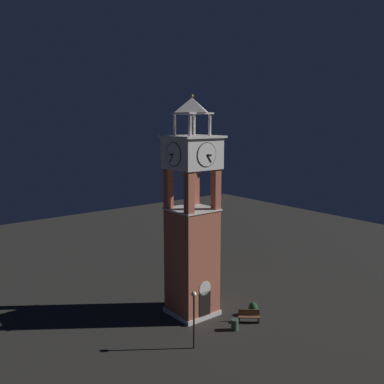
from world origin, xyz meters
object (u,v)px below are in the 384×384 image
(clock_tower, at_px, (192,228))
(park_bench, at_px, (249,316))
(lamp_post, at_px, (194,309))
(trash_bin, at_px, (235,325))

(clock_tower, relative_size, park_bench, 11.35)
(clock_tower, relative_size, lamp_post, 4.24)
(park_bench, height_order, trash_bin, park_bench)
(clock_tower, bearing_deg, park_bench, -58.47)
(park_bench, relative_size, trash_bin, 1.86)
(clock_tower, xyz_separation_m, lamp_post, (-3.25, -4.30, -4.13))
(park_bench, distance_m, lamp_post, 6.10)
(clock_tower, xyz_separation_m, park_bench, (2.39, -3.90, -6.41))
(clock_tower, xyz_separation_m, trash_bin, (0.67, -4.14, -6.49))
(clock_tower, relative_size, trash_bin, 21.15)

